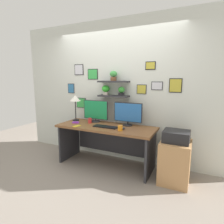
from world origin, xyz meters
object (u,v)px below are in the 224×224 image
object	(u,v)px
keyboard	(105,127)
computer_mouse	(123,128)
monitor_left	(96,111)
drawer_cabinet	(175,162)
cell_phone	(77,126)
printer	(176,136)
pen_cup	(90,121)
scissors_tray	(76,122)
desk	(107,136)
desk_lamp	(75,100)
monitor_right	(128,114)
coffee_mug	(120,128)

from	to	relation	value
keyboard	computer_mouse	size ratio (longest dim) A/B	4.89
monitor_left	drawer_cabinet	world-z (taller)	monitor_left
cell_phone	printer	size ratio (longest dim) A/B	0.37
monitor_left	pen_cup	xyz separation A→B (m)	(-0.04, -0.15, -0.17)
monitor_left	computer_mouse	bearing A→B (deg)	-22.20
keyboard	printer	bearing A→B (deg)	1.82
scissors_tray	printer	world-z (taller)	printer
scissors_tray	drawer_cabinet	xyz separation A→B (m)	(1.86, -0.00, -0.44)
computer_mouse	scissors_tray	xyz separation A→B (m)	(-1.00, 0.03, -0.00)
cell_phone	keyboard	bearing A→B (deg)	32.81
desk	desk_lamp	xyz separation A→B (m)	(-0.76, 0.08, 0.63)
monitor_right	drawer_cabinet	size ratio (longest dim) A/B	0.82
coffee_mug	keyboard	bearing A→B (deg)	164.12
desk	printer	size ratio (longest dim) A/B	4.70
desk_lamp	cell_phone	bearing A→B (deg)	-52.00
cell_phone	desk	bearing A→B (deg)	48.13
cell_phone	coffee_mug	xyz separation A→B (m)	(0.82, 0.07, 0.04)
computer_mouse	desk_lamp	size ratio (longest dim) A/B	0.18
desk	computer_mouse	bearing A→B (deg)	-19.20
drawer_cabinet	desk_lamp	bearing A→B (deg)	174.84
computer_mouse	coffee_mug	world-z (taller)	coffee_mug
coffee_mug	printer	xyz separation A→B (m)	(0.87, 0.13, -0.06)
desk	printer	bearing A→B (deg)	-4.85
computer_mouse	printer	distance (m)	0.86
desk	monitor_left	distance (m)	0.57
cell_phone	drawer_cabinet	bearing A→B (deg)	21.43
desk	computer_mouse	world-z (taller)	computer_mouse
cell_phone	scissors_tray	size ratio (longest dim) A/B	1.17
pen_cup	drawer_cabinet	size ratio (longest dim) A/B	0.15
computer_mouse	drawer_cabinet	distance (m)	0.96
computer_mouse	cell_phone	size ratio (longest dim) A/B	0.64
monitor_right	printer	distance (m)	0.95
printer	drawer_cabinet	bearing A→B (deg)	-90.00
monitor_left	cell_phone	world-z (taller)	monitor_left
desk	coffee_mug	bearing A→B (deg)	-33.07
monitor_left	monitor_right	distance (m)	0.68
monitor_left	desk	bearing A→B (deg)	-25.33
scissors_tray	coffee_mug	bearing A→B (deg)	-7.53
cell_phone	coffee_mug	world-z (taller)	coffee_mug
desk_lamp	cell_phone	distance (m)	0.64
coffee_mug	monitor_right	bearing A→B (deg)	92.83
keyboard	desk_lamp	xyz separation A→B (m)	(-0.79, 0.22, 0.41)
cell_phone	printer	bearing A→B (deg)	21.43
drawer_cabinet	printer	xyz separation A→B (m)	(0.00, 0.00, 0.41)
monitor_left	cell_phone	size ratio (longest dim) A/B	3.79
keyboard	cell_phone	world-z (taller)	keyboard
cell_phone	drawer_cabinet	size ratio (longest dim) A/B	0.21
pen_cup	drawer_cabinet	world-z (taller)	pen_cup
desk	monitor_left	xyz separation A→B (m)	(-0.34, 0.16, 0.42)
monitor_right	keyboard	size ratio (longest dim) A/B	1.21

